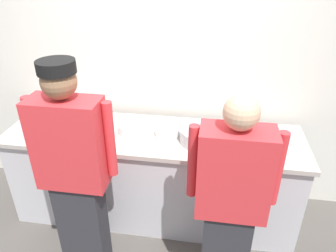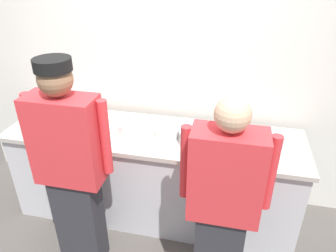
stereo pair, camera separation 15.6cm
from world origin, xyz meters
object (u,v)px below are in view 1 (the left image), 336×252
(chef_center, at_px, (230,202))
(deli_cup, at_px, (286,138))
(ramekin_orange_sauce, at_px, (267,141))
(chef_near_left, at_px, (74,171))
(ramekin_green_sauce, at_px, (275,132))
(squeeze_bottle_primary, at_px, (47,113))
(mixing_bowl_steel, at_px, (202,136))
(ramekin_red_sauce, at_px, (34,129))
(ramekin_yellow_sauce, at_px, (186,125))
(plate_stack_rear, at_px, (132,128))
(chefs_knife, at_px, (239,141))
(plate_stack_front, at_px, (167,132))
(sheet_tray, at_px, (91,128))

(chef_center, relative_size, deli_cup, 15.22)
(ramekin_orange_sauce, bearing_deg, chef_near_left, -155.50)
(ramekin_green_sauce, bearing_deg, squeeze_bottle_primary, -178.30)
(mixing_bowl_steel, height_order, squeeze_bottle_primary, squeeze_bottle_primary)
(chef_center, bearing_deg, deli_cup, 58.15)
(ramekin_orange_sauce, xyz_separation_m, ramekin_red_sauce, (-2.06, -0.11, -0.00))
(chef_near_left, height_order, ramekin_yellow_sauce, chef_near_left)
(mixing_bowl_steel, distance_m, ramekin_red_sauce, 1.52)
(squeeze_bottle_primary, height_order, ramekin_green_sauce, squeeze_bottle_primary)
(ramekin_green_sauce, bearing_deg, plate_stack_rear, -172.80)
(chefs_knife, bearing_deg, chef_near_left, -152.04)
(plate_stack_front, bearing_deg, plate_stack_rear, 178.60)
(plate_stack_rear, xyz_separation_m, sheet_tray, (-0.39, 0.00, -0.03))
(chef_center, bearing_deg, mixing_bowl_steel, 109.43)
(ramekin_yellow_sauce, height_order, deli_cup, deli_cup)
(squeeze_bottle_primary, bearing_deg, ramekin_green_sauce, 1.70)
(deli_cup, bearing_deg, sheet_tray, -179.58)
(squeeze_bottle_primary, xyz_separation_m, ramekin_yellow_sauce, (1.32, 0.08, -0.06))
(plate_stack_rear, distance_m, ramekin_yellow_sauce, 0.50)
(chef_near_left, distance_m, chefs_knife, 1.36)
(chef_center, xyz_separation_m, ramekin_orange_sauce, (0.31, 0.72, 0.07))
(sheet_tray, height_order, chefs_knife, sheet_tray)
(ramekin_red_sauce, height_order, chefs_knife, ramekin_red_sauce)
(chef_near_left, relative_size, ramekin_yellow_sauce, 17.52)
(chef_near_left, distance_m, squeeze_bottle_primary, 0.96)
(chef_near_left, distance_m, mixing_bowl_steel, 1.07)
(chef_center, xyz_separation_m, squeeze_bottle_primary, (-1.72, 0.82, 0.14))
(plate_stack_rear, height_order, deli_cup, deli_cup)
(mixing_bowl_steel, bearing_deg, chef_near_left, -146.21)
(sheet_tray, distance_m, ramekin_red_sauce, 0.51)
(ramekin_red_sauce, bearing_deg, chefs_knife, 2.84)
(plate_stack_rear, bearing_deg, ramekin_yellow_sauce, 20.13)
(mixing_bowl_steel, relative_size, sheet_tray, 0.89)
(chef_near_left, bearing_deg, sheet_tray, 101.09)
(chef_near_left, xyz_separation_m, squeeze_bottle_primary, (-0.59, 0.76, 0.06))
(ramekin_red_sauce, bearing_deg, ramekin_green_sauce, 7.19)
(plate_stack_front, height_order, ramekin_green_sauce, plate_stack_front)
(ramekin_yellow_sauce, bearing_deg, chef_center, -66.35)
(plate_stack_front, bearing_deg, ramekin_orange_sauce, 0.16)
(mixing_bowl_steel, relative_size, ramekin_red_sauce, 3.67)
(mixing_bowl_steel, xyz_separation_m, deli_cup, (0.70, 0.08, -0.01))
(chef_near_left, distance_m, sheet_tray, 0.68)
(chef_center, height_order, ramekin_yellow_sauce, chef_center)
(plate_stack_rear, distance_m, squeeze_bottle_primary, 0.86)
(chef_near_left, height_order, mixing_bowl_steel, chef_near_left)
(chef_center, bearing_deg, ramekin_green_sauce, 65.90)
(chef_center, relative_size, ramekin_green_sauce, 18.37)
(mixing_bowl_steel, xyz_separation_m, ramekin_green_sauce, (0.63, 0.22, -0.03))
(chef_center, relative_size, ramekin_red_sauce, 15.96)
(sheet_tray, distance_m, ramekin_yellow_sauce, 0.88)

